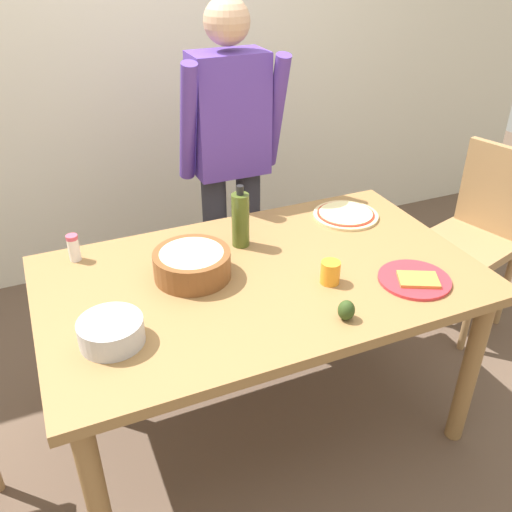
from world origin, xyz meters
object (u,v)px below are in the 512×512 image
Objects in this scene: dining_table at (261,294)px; person_cook at (230,154)px; chair_wooden_right at (478,229)px; salt_shaker at (74,248)px; popcorn_bowl at (192,262)px; plate_with_slice at (415,279)px; olive_oil_bottle at (240,219)px; pizza_raw_on_board at (346,215)px; cup_orange at (330,272)px; mixing_bowl_steel at (111,332)px; avocado at (346,310)px.

person_cook reaches higher than dining_table.
salt_shaker is (-1.93, 0.12, 0.27)m from chair_wooden_right.
chair_wooden_right is 1.59m from popcorn_bowl.
chair_wooden_right reaches higher than popcorn_bowl.
chair_wooden_right is 3.39× the size of popcorn_bowl.
plate_with_slice is 1.02× the size of olive_oil_bottle.
popcorn_bowl is (-0.77, -0.19, 0.05)m from pizza_raw_on_board.
person_cook is 0.91m from cup_orange.
salt_shaker reaches higher than pizza_raw_on_board.
dining_table is 0.61m from pizza_raw_on_board.
chair_wooden_right is 1.96m from mixing_bowl_steel.
person_cook is 5.68× the size of pizza_raw_on_board.
chair_wooden_right reaches higher than salt_shaker.
pizza_raw_on_board is 1.15m from salt_shaker.
dining_table is 1.68× the size of chair_wooden_right.
mixing_bowl_steel is at bearing -163.53° from dining_table.
dining_table is at bearing 144.00° from cup_orange.
olive_oil_bottle reaches higher than salt_shaker.
avocado is (-0.06, -0.21, -0.01)m from cup_orange.
avocado reaches higher than pizza_raw_on_board.
avocado is (0.38, -0.44, -0.03)m from popcorn_bowl.
dining_table is at bearing -168.85° from chair_wooden_right.
olive_oil_bottle is (-0.52, -0.05, 0.10)m from pizza_raw_on_board.
dining_table is at bearing -93.21° from olive_oil_bottle.
cup_orange is (-1.12, -0.41, 0.26)m from chair_wooden_right.
plate_with_slice is 0.31m from cup_orange.
salt_shaker is at bearing 149.78° from plate_with_slice.
pizza_raw_on_board is (0.36, -0.48, -0.17)m from person_cook.
olive_oil_bottle is 3.66× the size of avocado.
avocado is (-0.03, -1.11, -0.14)m from person_cook.
chair_wooden_right is 1.01m from plate_with_slice.
mixing_bowl_steel is 2.86× the size of avocado.
pizza_raw_on_board is 3.36× the size of cup_orange.
chair_wooden_right is 0.82m from pizza_raw_on_board.
chair_wooden_right is 1.95m from salt_shaker.
dining_table is at bearing -103.02° from person_cook.
person_cook is 15.28× the size of salt_shaker.
person_cook reaches higher than avocado.
plate_with_slice is at bearing -72.95° from person_cook.
mixing_bowl_steel is (-0.34, -0.26, -0.02)m from popcorn_bowl.
plate_with_slice is at bearing -94.44° from pizza_raw_on_board.
chair_wooden_right is 1.22m from cup_orange.
cup_orange reaches higher than pizza_raw_on_board.
chair_wooden_right is at bearing 32.23° from plate_with_slice.
avocado is at bearing -68.14° from dining_table.
olive_oil_bottle is (0.59, 0.40, 0.07)m from mixing_bowl_steel.
mixing_bowl_steel is 0.78× the size of olive_oil_bottle.
plate_with_slice is (-0.04, -0.54, -0.00)m from pizza_raw_on_board.
avocado is at bearing -49.50° from popcorn_bowl.
dining_table is 22.86× the size of avocado.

